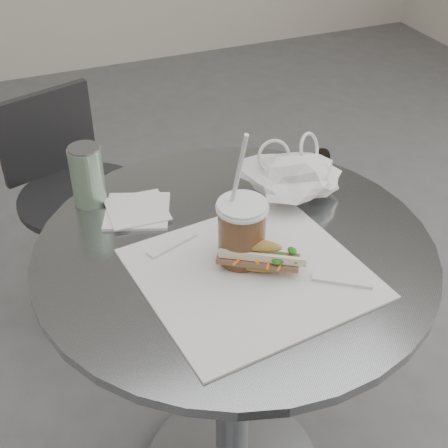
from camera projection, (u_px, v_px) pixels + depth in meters
name	position (u px, v px, depth m)	size (l,w,h in m)	color
cafe_table	(233.00, 345.00, 1.34)	(0.76, 0.76, 0.74)	slate
chair_far	(82.00, 226.00, 1.93)	(0.39, 0.42, 0.72)	#323235
sandwich_paper	(251.00, 273.00, 1.11)	(0.38, 0.36, 0.00)	white
banh_mi	(258.00, 256.00, 1.10)	(0.19, 0.16, 0.06)	gold
iced_coffee	(242.00, 231.00, 1.10)	(0.09, 0.09, 0.27)	brown
sunglasses	(309.00, 166.00, 1.37)	(0.12, 0.06, 0.05)	black
plastic_bag	(294.00, 179.00, 1.28)	(0.20, 0.15, 0.10)	white
napkin_stack	(137.00, 211.00, 1.26)	(0.16, 0.16, 0.01)	white
drink_can	(87.00, 175.00, 1.26)	(0.07, 0.07, 0.13)	#518B53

